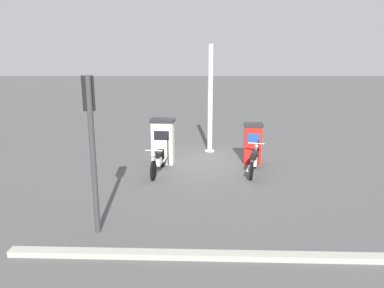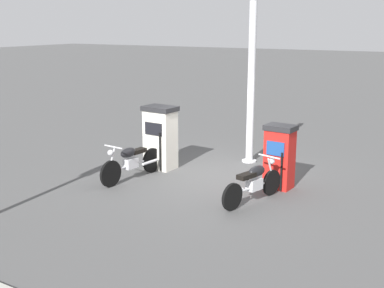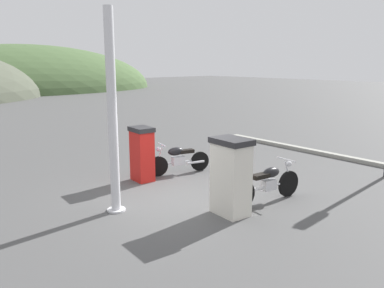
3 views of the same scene
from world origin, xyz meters
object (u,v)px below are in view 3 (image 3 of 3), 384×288
at_px(canopy_support_pole, 112,117).
at_px(motorcycle_near_pump, 268,183).
at_px(fuel_pump_near, 231,176).
at_px(motorcycle_far_pump, 179,159).
at_px(fuel_pump_far, 142,154).

bearing_deg(canopy_support_pole, motorcycle_near_pump, -32.70).
height_order(fuel_pump_near, canopy_support_pole, canopy_support_pole).
bearing_deg(canopy_support_pole, fuel_pump_near, -46.01).
bearing_deg(motorcycle_far_pump, fuel_pump_far, 173.20).
xyz_separation_m(fuel_pump_far, motorcycle_near_pump, (1.18, -3.34, -0.29)).
bearing_deg(motorcycle_near_pump, canopy_support_pole, 147.30).
distance_m(motorcycle_near_pump, canopy_support_pole, 3.81).
bearing_deg(motorcycle_near_pump, fuel_pump_near, 176.13).
distance_m(fuel_pump_far, canopy_support_pole, 2.62).
xyz_separation_m(fuel_pump_near, motorcycle_near_pump, (1.18, -0.08, -0.38)).
relative_size(motorcycle_far_pump, canopy_support_pole, 0.43).
height_order(motorcycle_far_pump, canopy_support_pole, canopy_support_pole).
height_order(fuel_pump_near, motorcycle_near_pump, fuel_pump_near).
distance_m(fuel_pump_near, canopy_support_pole, 2.77).
height_order(fuel_pump_near, motorcycle_far_pump, fuel_pump_near).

